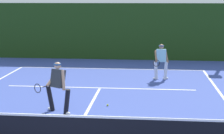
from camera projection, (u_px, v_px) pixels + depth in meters
The scene contains 7 objects.
court_line_baseline_far at pixel (111, 69), 19.01m from camera, with size 9.29×0.10×0.01m, color white.
court_line_service at pixel (100, 88), 14.99m from camera, with size 7.57×0.10×0.01m, color white.
court_line_centre at pixel (86, 113), 11.75m from camera, with size 0.10×6.40×0.01m, color white.
player_near at pixel (58, 85), 11.66m from camera, with size 1.15×0.82×1.62m.
player_far at pixel (161, 60), 16.42m from camera, with size 0.71×0.87×1.57m.
tennis_ball at pixel (108, 105), 12.50m from camera, with size 0.07×0.07×0.07m, color #D1E033.
back_fence_windscreen at pixel (116, 32), 21.59m from camera, with size 22.02×0.12×3.25m, color #1F3E14.
Camera 1 is at (1.91, -7.95, 3.59)m, focal length 59.97 mm.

